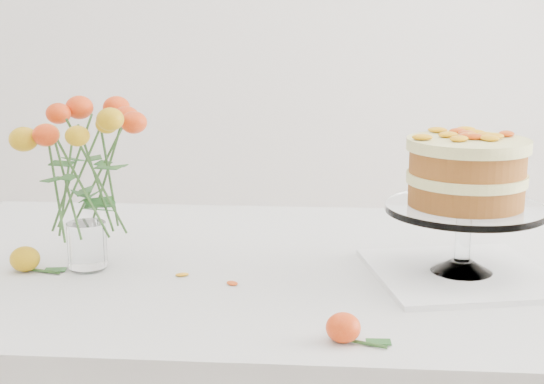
{
  "coord_description": "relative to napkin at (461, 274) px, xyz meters",
  "views": [
    {
      "loc": [
        0.15,
        -1.43,
        1.22
      ],
      "look_at": [
        0.05,
        -0.07,
        0.91
      ],
      "focal_mm": 50.0,
      "sensor_mm": 36.0,
      "label": 1
    }
  ],
  "objects": [
    {
      "name": "table",
      "position": [
        -0.4,
        0.06,
        -0.09
      ],
      "size": [
        1.43,
        0.93,
        0.76
      ],
      "color": "tan",
      "rests_on": "ground"
    },
    {
      "name": "stray_petal_a",
      "position": [
        -0.52,
        -0.04,
        -0.0
      ],
      "size": [
        0.03,
        0.02,
        0.0
      ],
      "primitive_type": "ellipsoid",
      "color": "#FFA810",
      "rests_on": "table"
    },
    {
      "name": "cake_stand",
      "position": [
        0.0,
        0.0,
        0.18
      ],
      "size": [
        0.29,
        0.29,
        0.26
      ],
      "rotation": [
        0.0,
        0.0,
        0.42
      ],
      "color": "white",
      "rests_on": "napkin"
    },
    {
      "name": "stray_petal_b",
      "position": [
        -0.42,
        -0.08,
        -0.0
      ],
      "size": [
        0.03,
        0.02,
        0.0
      ],
      "primitive_type": "ellipsoid",
      "color": "#FFA810",
      "rests_on": "table"
    },
    {
      "name": "napkin",
      "position": [
        0.0,
        0.0,
        0.0
      ],
      "size": [
        0.38,
        0.38,
        0.01
      ],
      "primitive_type": "cube",
      "rotation": [
        0.0,
        0.0,
        0.22
      ],
      "color": "white",
      "rests_on": "table"
    },
    {
      "name": "loose_rose_near",
      "position": [
        -0.82,
        -0.03,
        0.02
      ],
      "size": [
        0.1,
        0.06,
        0.05
      ],
      "rotation": [
        0.0,
        0.0,
        -0.23
      ],
      "color": "gold",
      "rests_on": "table"
    },
    {
      "name": "rose_vase",
      "position": [
        -0.71,
        -0.01,
        0.21
      ],
      "size": [
        0.29,
        0.29,
        0.37
      ],
      "rotation": [
        0.0,
        0.0,
        0.23
      ],
      "color": "white",
      "rests_on": "table"
    },
    {
      "name": "loose_rose_far",
      "position": [
        -0.22,
        -0.31,
        0.02
      ],
      "size": [
        0.09,
        0.05,
        0.04
      ],
      "rotation": [
        0.0,
        0.0,
        -0.37
      ],
      "color": "red",
      "rests_on": "table"
    }
  ]
}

